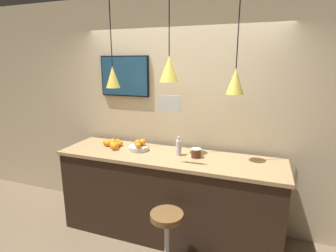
% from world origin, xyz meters
% --- Properties ---
extents(back_wall, '(8.00, 0.06, 2.90)m').
position_xyz_m(back_wall, '(0.00, 1.03, 1.45)').
color(back_wall, beige).
rests_on(back_wall, ground_plane).
extents(service_counter, '(2.62, 0.69, 1.04)m').
position_xyz_m(service_counter, '(0.00, 0.58, 0.52)').
color(service_counter, black).
rests_on(service_counter, ground_plane).
extents(bar_stool, '(0.36, 0.36, 0.67)m').
position_xyz_m(bar_stool, '(0.20, -0.01, 0.44)').
color(bar_stool, '#B7B7BC').
rests_on(bar_stool, ground_plane).
extents(fruit_bowl, '(0.24, 0.24, 0.14)m').
position_xyz_m(fruit_bowl, '(-0.40, 0.62, 1.09)').
color(fruit_bowl, beige).
rests_on(fruit_bowl, service_counter).
extents(orange_pile, '(0.29, 0.29, 0.09)m').
position_xyz_m(orange_pile, '(-0.77, 0.65, 1.07)').
color(orange_pile, orange).
rests_on(orange_pile, service_counter).
extents(juice_bottle, '(0.07, 0.07, 0.22)m').
position_xyz_m(juice_bottle, '(0.12, 0.62, 1.13)').
color(juice_bottle, silver).
rests_on(juice_bottle, service_counter).
extents(spread_jar, '(0.11, 0.11, 0.11)m').
position_xyz_m(spread_jar, '(0.32, 0.62, 1.09)').
color(spread_jar, '#562D19').
rests_on(spread_jar, service_counter).
extents(pendant_lamp_left, '(0.17, 0.17, 1.01)m').
position_xyz_m(pendant_lamp_left, '(-0.71, 0.62, 1.92)').
color(pendant_lamp_left, black).
extents(pendant_lamp_middle, '(0.21, 0.21, 0.93)m').
position_xyz_m(pendant_lamp_middle, '(0.00, 0.62, 2.02)').
color(pendant_lamp_middle, black).
extents(pendant_lamp_right, '(0.18, 0.18, 1.03)m').
position_xyz_m(pendant_lamp_right, '(0.71, 0.62, 1.90)').
color(pendant_lamp_right, black).
extents(mounted_tv, '(0.69, 0.04, 0.52)m').
position_xyz_m(mounted_tv, '(-0.75, 0.98, 1.91)').
color(mounted_tv, black).
extents(hanging_menu_board, '(0.24, 0.01, 0.17)m').
position_xyz_m(hanging_menu_board, '(0.11, 0.32, 1.68)').
color(hanging_menu_board, silver).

